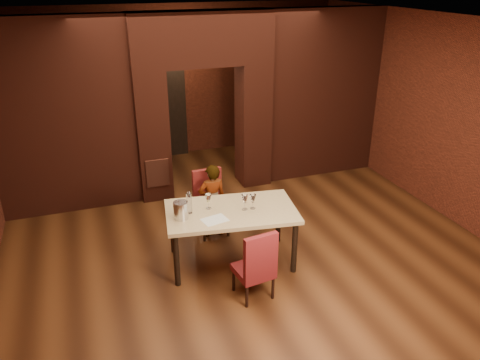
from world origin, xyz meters
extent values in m
plane|color=#4E2913|center=(0.00, 0.00, 0.00)|extent=(8.00, 8.00, 0.00)
cube|color=silver|center=(0.00, 0.00, 3.20)|extent=(7.00, 8.00, 0.04)
cube|color=maroon|center=(0.00, 4.00, 1.60)|extent=(7.00, 0.04, 3.20)
cube|color=maroon|center=(0.00, -4.00, 1.60)|extent=(7.00, 0.04, 3.20)
cube|color=maroon|center=(3.50, 0.00, 1.60)|extent=(0.04, 8.00, 3.20)
cube|color=maroon|center=(-0.95, 2.00, 1.15)|extent=(0.55, 0.55, 2.30)
cube|color=maroon|center=(0.95, 2.00, 1.15)|extent=(0.55, 0.55, 2.30)
cube|color=maroon|center=(0.00, 2.00, 2.75)|extent=(2.45, 0.55, 0.90)
cube|color=maroon|center=(-2.36, 2.00, 1.60)|extent=(2.28, 0.35, 3.20)
cube|color=maroon|center=(2.36, 2.00, 1.60)|extent=(2.28, 0.35, 3.20)
cube|color=brown|center=(-0.95, 1.71, 0.55)|extent=(0.40, 0.03, 0.50)
cube|color=black|center=(-0.40, 3.94, 1.05)|extent=(0.90, 0.08, 2.10)
cube|color=black|center=(-0.40, 3.90, 1.05)|extent=(1.02, 0.04, 2.22)
cube|color=tan|center=(-0.33, -0.52, 0.41)|extent=(1.89, 1.24, 0.83)
cube|color=maroon|center=(-0.37, 0.34, 0.51)|extent=(0.48, 0.48, 1.01)
cube|color=maroon|center=(-0.32, -1.32, 0.48)|extent=(0.49, 0.49, 0.97)
imported|color=white|center=(-0.37, 0.27, 0.59)|extent=(0.44, 0.29, 1.18)
cube|color=silver|center=(-0.63, -0.72, 0.83)|extent=(0.36, 0.30, 0.00)
cylinder|color=silver|center=(-1.03, -0.52, 0.94)|extent=(0.19, 0.19, 0.24)
cylinder|color=silver|center=(-0.89, -0.41, 0.98)|extent=(0.07, 0.07, 0.31)
imported|color=#22661F|center=(0.50, 0.33, 0.19)|extent=(0.46, 0.45, 0.39)
camera|label=1|loc=(-2.10, -5.86, 3.80)|focal=35.00mm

